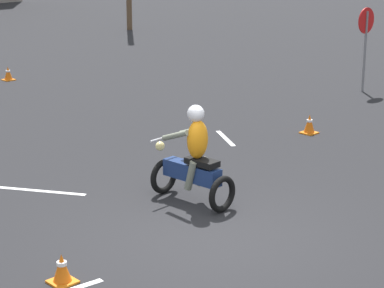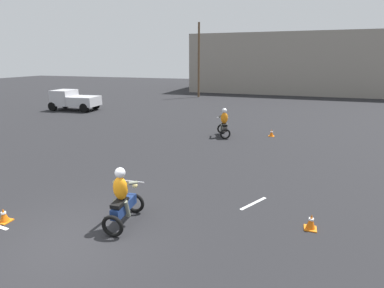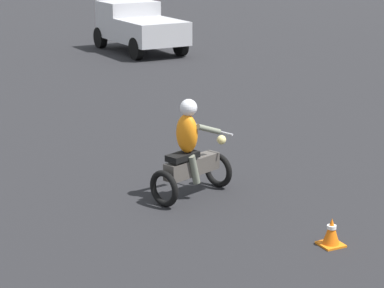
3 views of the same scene
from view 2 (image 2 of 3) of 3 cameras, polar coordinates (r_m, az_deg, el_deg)
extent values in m
plane|color=black|center=(8.30, -22.14, -17.04)|extent=(120.00, 120.00, 0.00)
torus|color=black|center=(9.06, -10.87, -10.96)|extent=(0.61, 0.14, 0.60)
torus|color=black|center=(8.06, -14.90, -14.88)|extent=(0.61, 0.14, 0.60)
cube|color=navy|center=(8.45, -12.84, -11.50)|extent=(0.32, 1.11, 0.28)
cube|color=black|center=(8.18, -13.65, -10.79)|extent=(0.30, 0.58, 0.10)
cylinder|color=silver|center=(8.73, -11.24, -7.00)|extent=(0.70, 0.09, 0.04)
sphere|color=#F2E08C|center=(8.91, -10.82, -7.76)|extent=(0.17, 0.17, 0.16)
ellipsoid|color=orange|center=(8.10, -13.48, -8.22)|extent=(0.42, 0.31, 0.64)
cylinder|color=slate|center=(8.24, -11.29, -7.28)|extent=(0.13, 0.55, 0.27)
cylinder|color=slate|center=(8.42, -13.77, -6.94)|extent=(0.13, 0.55, 0.27)
cylinder|color=slate|center=(8.31, -12.28, -11.95)|extent=(0.14, 0.25, 0.51)
cylinder|color=slate|center=(8.43, -14.02, -11.64)|extent=(0.14, 0.25, 0.51)
sphere|color=silver|center=(7.98, -13.54, -5.35)|extent=(0.30, 0.30, 0.28)
torus|color=black|center=(18.11, 5.75, 2.91)|extent=(0.60, 0.31, 0.60)
torus|color=black|center=(16.86, 6.36, 1.92)|extent=(0.60, 0.31, 0.60)
cube|color=#4C4742|center=(17.43, 6.07, 3.14)|extent=(0.62, 1.11, 0.28)
cube|color=black|center=(17.17, 6.19, 3.69)|extent=(0.44, 0.62, 0.10)
cylinder|color=silver|center=(17.92, 5.84, 5.06)|extent=(0.67, 0.28, 0.04)
sphere|color=#F2E08C|center=(18.08, 5.76, 4.58)|extent=(0.21, 0.21, 0.16)
ellipsoid|color=orange|center=(17.20, 6.18, 4.93)|extent=(0.47, 0.40, 0.64)
cylinder|color=slate|center=(17.51, 6.69, 5.28)|extent=(0.28, 0.54, 0.27)
cylinder|color=slate|center=(17.45, 5.39, 5.28)|extent=(0.28, 0.54, 0.27)
cylinder|color=slate|center=(17.36, 6.57, 3.06)|extent=(0.20, 0.27, 0.51)
cylinder|color=slate|center=(17.32, 5.66, 3.06)|extent=(0.20, 0.27, 0.51)
sphere|color=silver|center=(17.16, 6.20, 6.33)|extent=(0.36, 0.36, 0.28)
cylinder|color=black|center=(30.00, -22.98, 7.07)|extent=(0.78, 0.30, 0.76)
cylinder|color=black|center=(28.69, -25.02, 6.49)|extent=(0.78, 0.30, 0.76)
cylinder|color=black|center=(28.23, -17.94, 7.07)|extent=(0.78, 0.30, 0.76)
cylinder|color=black|center=(26.83, -19.87, 6.47)|extent=(0.78, 0.30, 0.76)
cube|color=#B7B7BC|center=(27.77, -19.92, 7.70)|extent=(2.52, 2.06, 0.80)
cube|color=#B7B7BC|center=(28.85, -23.12, 8.16)|extent=(1.72, 2.00, 1.30)
cube|color=black|center=(29.22, -24.21, 8.81)|extent=(0.23, 1.70, 0.56)
cube|color=orange|center=(18.05, 14.88, 1.48)|extent=(0.32, 0.32, 0.03)
cone|color=orange|center=(18.00, 14.93, 2.10)|extent=(0.24, 0.24, 0.38)
cylinder|color=white|center=(17.99, 14.94, 2.28)|extent=(0.13, 0.13, 0.05)
cube|color=orange|center=(8.84, 21.59, -14.72)|extent=(0.32, 0.32, 0.03)
cone|color=orange|center=(8.73, 21.74, -13.50)|extent=(0.24, 0.24, 0.40)
cylinder|color=white|center=(8.70, 21.78, -13.16)|extent=(0.13, 0.13, 0.05)
cube|color=orange|center=(10.02, -32.04, -12.36)|extent=(0.32, 0.32, 0.03)
cone|color=orange|center=(9.94, -32.21, -11.33)|extent=(0.24, 0.24, 0.37)
cylinder|color=white|center=(9.91, -32.26, -11.05)|extent=(0.13, 0.13, 0.05)
cube|color=silver|center=(9.72, 11.62, -11.01)|extent=(0.71, 1.12, 0.01)
cube|color=silver|center=(11.11, -13.65, -7.60)|extent=(1.02, 1.51, 0.01)
cylinder|color=brown|center=(35.56, 1.30, 15.57)|extent=(0.24, 0.24, 8.26)
cube|color=gray|center=(43.81, 18.42, 14.33)|extent=(25.62, 10.40, 7.45)
camera|label=1|loc=(12.22, -81.58, 2.46)|focal=70.00mm
camera|label=3|loc=(13.43, 50.35, 9.91)|focal=70.00mm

